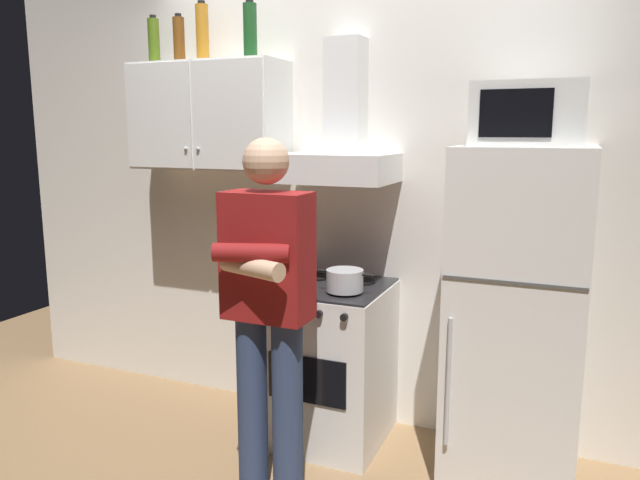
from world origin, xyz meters
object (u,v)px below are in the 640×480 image
at_px(upper_cabinet, 209,116).
at_px(refrigerator, 516,318).
at_px(cooking_pot, 345,280).
at_px(bottle_liquor_amber, 202,33).
at_px(range_hood, 339,144).
at_px(person_standing, 268,307).
at_px(bottle_olive_oil, 154,41).
at_px(stove_oven, 329,362).
at_px(bottle_beer_brown, 179,40).
at_px(microwave, 529,114).
at_px(bottle_wine_green, 250,31).

bearing_deg(upper_cabinet, refrigerator, -4.07).
relative_size(cooking_pot, bottle_liquor_amber, 0.86).
bearing_deg(range_hood, cooking_pot, -62.12).
relative_size(person_standing, bottle_liquor_amber, 4.90).
relative_size(person_standing, cooking_pot, 5.72).
bearing_deg(bottle_olive_oil, stove_oven, -5.92).
relative_size(bottle_beer_brown, bottle_olive_oil, 0.99).
xyz_separation_m(stove_oven, microwave, (0.95, 0.02, 1.31)).
bearing_deg(stove_oven, refrigerator, 0.04).
relative_size(bottle_olive_oil, bottle_liquor_amber, 0.82).
height_order(upper_cabinet, stove_oven, upper_cabinet).
xyz_separation_m(bottle_beer_brown, bottle_liquor_amber, (0.15, 0.02, 0.03)).
bearing_deg(bottle_beer_brown, person_standing, -38.10).
height_order(bottle_wine_green, bottle_beer_brown, bottle_wine_green).
bearing_deg(bottle_beer_brown, bottle_liquor_amber, 7.10).
bearing_deg(stove_oven, bottle_wine_green, 165.39).
bearing_deg(bottle_liquor_amber, refrigerator, -4.76).
distance_m(bottle_wine_green, bottle_beer_brown, 0.46).
xyz_separation_m(bottle_wine_green, bottle_beer_brown, (-0.46, -0.01, -0.02)).
bearing_deg(cooking_pot, range_hood, 117.88).
bearing_deg(bottle_liquor_amber, microwave, -4.17).
bearing_deg(cooking_pot, person_standing, -110.30).
xyz_separation_m(stove_oven, range_hood, (0.00, 0.13, 1.16)).
relative_size(range_hood, bottle_olive_oil, 2.73).
relative_size(range_hood, bottle_wine_green, 2.38).
height_order(stove_oven, refrigerator, refrigerator).
xyz_separation_m(upper_cabinet, range_hood, (0.80, 0.00, -0.15)).
distance_m(microwave, bottle_wine_green, 1.55).
xyz_separation_m(cooking_pot, bottle_wine_green, (-0.66, 0.26, 1.27)).
bearing_deg(microwave, bottle_wine_green, 175.42).
bearing_deg(person_standing, bottle_wine_green, 122.72).
bearing_deg(cooking_pot, refrigerator, 8.32).
relative_size(microwave, person_standing, 0.29).
distance_m(stove_oven, bottle_liquor_amber, 1.97).
xyz_separation_m(bottle_olive_oil, bottle_liquor_amber, (0.31, 0.03, 0.03)).
height_order(person_standing, bottle_liquor_amber, bottle_liquor_amber).
distance_m(person_standing, bottle_beer_brown, 1.75).
bearing_deg(range_hood, bottle_liquor_amber, 178.42).
relative_size(refrigerator, microwave, 3.33).
xyz_separation_m(stove_oven, bottle_wine_green, (-0.53, 0.14, 1.77)).
bearing_deg(refrigerator, person_standing, -148.77).
bearing_deg(refrigerator, bottle_olive_oil, 176.76).
height_order(bottle_wine_green, bottle_olive_oil, bottle_wine_green).
bearing_deg(bottle_wine_green, cooking_pot, -21.32).
distance_m(range_hood, bottle_wine_green, 0.80).
bearing_deg(bottle_liquor_amber, cooking_pot, -15.46).
relative_size(stove_oven, bottle_olive_oil, 3.18).
distance_m(upper_cabinet, cooking_pot, 1.26).
distance_m(upper_cabinet, bottle_wine_green, 0.53).
relative_size(upper_cabinet, bottle_liquor_amber, 2.69).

